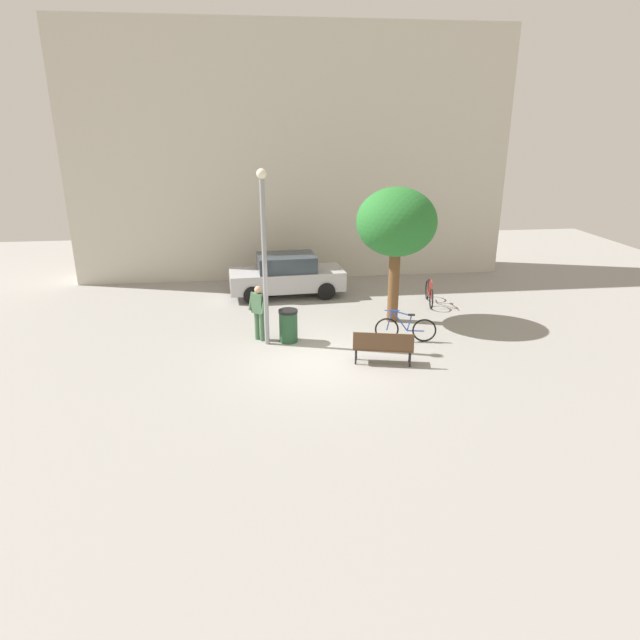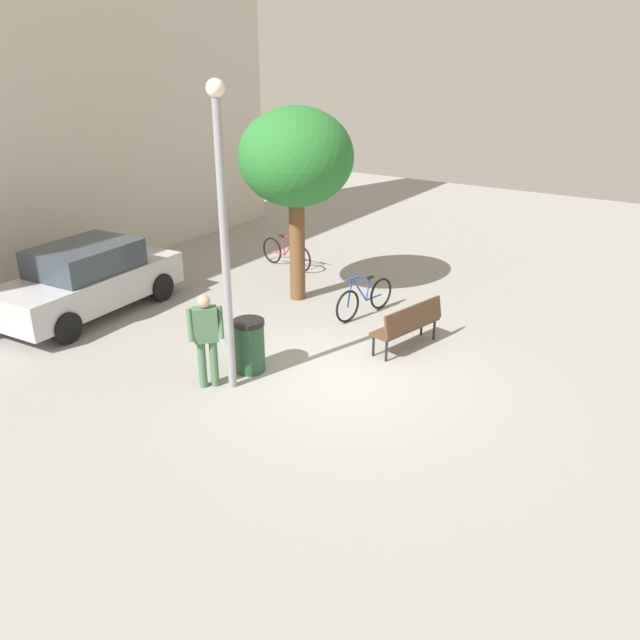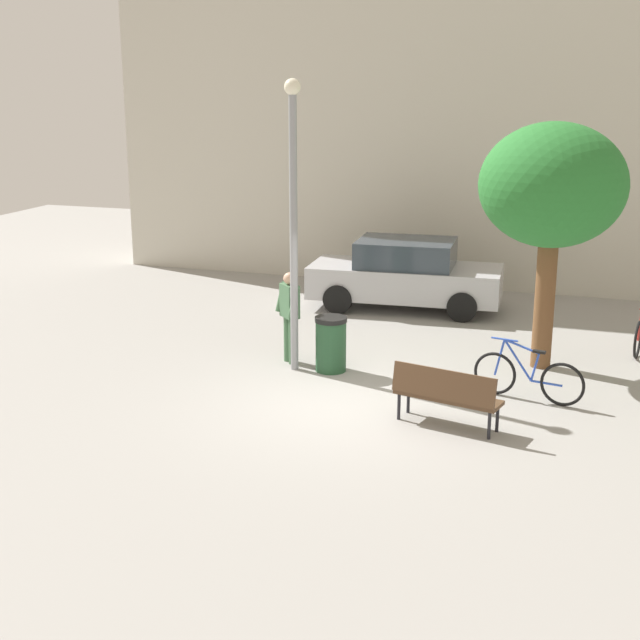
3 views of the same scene
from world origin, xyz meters
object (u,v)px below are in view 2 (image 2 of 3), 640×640
(lamppost, at_px, (223,224))
(plaza_tree, at_px, (296,159))
(parked_car_silver, at_px, (88,279))
(person_by_lamppost, at_px, (206,335))
(park_bench, at_px, (409,323))
(bicycle_blue, at_px, (364,299))
(trash_bin, at_px, (249,346))
(bicycle_red, at_px, (286,253))

(lamppost, height_order, plaza_tree, lamppost)
(plaza_tree, distance_m, parked_car_silver, 5.20)
(parked_car_silver, bearing_deg, lamppost, -100.61)
(person_by_lamppost, height_order, park_bench, person_by_lamppost)
(bicycle_blue, height_order, parked_car_silver, parked_car_silver)
(plaza_tree, distance_m, trash_bin, 4.63)
(lamppost, relative_size, bicycle_red, 2.79)
(person_by_lamppost, xyz_separation_m, trash_bin, (0.85, -0.22, -0.47))
(lamppost, relative_size, trash_bin, 5.10)
(trash_bin, bearing_deg, person_by_lamppost, 165.53)
(park_bench, bearing_deg, trash_bin, 140.46)
(bicycle_blue, xyz_separation_m, parked_car_silver, (-3.16, 5.09, 0.39))
(bicycle_blue, distance_m, bicycle_red, 3.85)
(plaza_tree, relative_size, bicycle_red, 2.40)
(trash_bin, bearing_deg, lamppost, -169.38)
(bicycle_blue, bearing_deg, person_by_lamppost, 171.59)
(bicycle_red, bearing_deg, lamppost, -152.15)
(plaza_tree, bearing_deg, bicycle_red, 42.27)
(lamppost, relative_size, parked_car_silver, 1.16)
(lamppost, xyz_separation_m, plaza_tree, (4.13, 1.52, 0.33))
(lamppost, xyz_separation_m, person_by_lamppost, (-0.21, 0.34, -1.90))
(park_bench, relative_size, bicycle_red, 0.93)
(parked_car_silver, xyz_separation_m, trash_bin, (-0.26, -4.68, -0.28))
(lamppost, height_order, bicycle_red, lamppost)
(person_by_lamppost, distance_m, bicycle_blue, 4.36)
(person_by_lamppost, height_order, bicycle_blue, person_by_lamppost)
(plaza_tree, relative_size, parked_car_silver, 1.00)
(park_bench, height_order, trash_bin, trash_bin)
(lamppost, distance_m, plaza_tree, 4.41)
(person_by_lamppost, relative_size, parked_car_silver, 0.39)
(person_by_lamppost, bearing_deg, bicycle_blue, -8.41)
(lamppost, distance_m, bicycle_blue, 4.77)
(person_by_lamppost, bearing_deg, trash_bin, -14.47)
(parked_car_silver, height_order, trash_bin, parked_car_silver)
(bicycle_red, xyz_separation_m, trash_bin, (-5.24, -2.98, 0.11))
(parked_car_silver, bearing_deg, trash_bin, -93.23)
(bicycle_blue, bearing_deg, parked_car_silver, 121.85)
(lamppost, relative_size, bicycle_blue, 2.80)
(bicycle_red, distance_m, parked_car_silver, 5.27)
(lamppost, relative_size, plaza_tree, 1.16)
(lamppost, distance_m, bicycle_red, 7.09)
(parked_car_silver, relative_size, trash_bin, 4.40)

